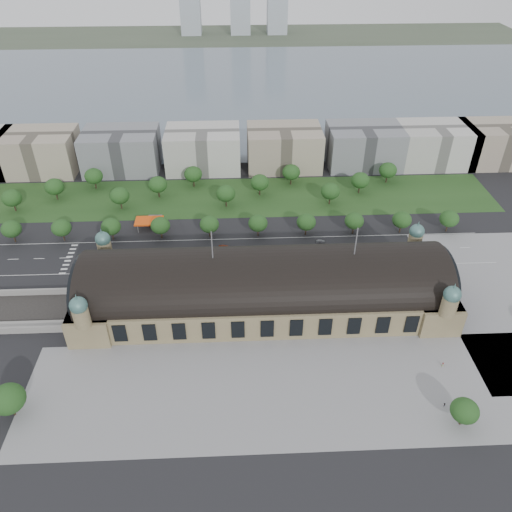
{
  "coord_description": "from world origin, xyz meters",
  "views": [
    {
      "loc": [
        -10.24,
        -155.73,
        138.56
      ],
      "look_at": [
        -2.6,
        16.31,
        14.0
      ],
      "focal_mm": 35.0,
      "sensor_mm": 36.0,
      "label": 1
    }
  ],
  "objects_px": {
    "bus_mid": "(245,259)",
    "parked_car_2": "(98,273)",
    "parked_car_4": "(133,274)",
    "parked_car_0": "(114,272)",
    "traffic_car_5": "(321,241)",
    "parked_car_3": "(192,273)",
    "petrol_station": "(152,220)",
    "traffic_car_3": "(224,247)",
    "bus_east": "(343,257)",
    "pedestrian_4": "(444,405)",
    "parked_car_1": "(145,271)",
    "bus_west": "(254,264)",
    "pedestrian_0": "(443,365)",
    "parked_car_5": "(147,271)",
    "parked_car_6": "(168,274)",
    "traffic_car_2": "(141,264)",
    "traffic_car_4": "(278,259)"
  },
  "relations": [
    {
      "from": "bus_mid",
      "to": "parked_car_2",
      "type": "bearing_deg",
      "value": 98.0
    },
    {
      "from": "traffic_car_3",
      "to": "traffic_car_5",
      "type": "height_order",
      "value": "traffic_car_3"
    },
    {
      "from": "traffic_car_5",
      "to": "parked_car_1",
      "type": "xyz_separation_m",
      "value": [
        -82.96,
        -20.68,
        0.04
      ]
    },
    {
      "from": "parked_car_3",
      "to": "parked_car_1",
      "type": "bearing_deg",
      "value": -124.38
    },
    {
      "from": "traffic_car_5",
      "to": "parked_car_2",
      "type": "distance_m",
      "value": 106.33
    },
    {
      "from": "bus_mid",
      "to": "pedestrian_0",
      "type": "height_order",
      "value": "bus_mid"
    },
    {
      "from": "traffic_car_4",
      "to": "parked_car_1",
      "type": "distance_m",
      "value": 61.02
    },
    {
      "from": "parked_car_2",
      "to": "pedestrian_0",
      "type": "distance_m",
      "value": 149.49
    },
    {
      "from": "bus_west",
      "to": "bus_mid",
      "type": "relative_size",
      "value": 1.1
    },
    {
      "from": "parked_car_1",
      "to": "bus_east",
      "type": "xyz_separation_m",
      "value": [
        91.28,
        5.73,
        0.86
      ]
    },
    {
      "from": "traffic_car_2",
      "to": "parked_car_0",
      "type": "relative_size",
      "value": 1.21
    },
    {
      "from": "parked_car_4",
      "to": "parked_car_5",
      "type": "height_order",
      "value": "parked_car_5"
    },
    {
      "from": "parked_car_0",
      "to": "bus_mid",
      "type": "bearing_deg",
      "value": 65.07
    },
    {
      "from": "bus_east",
      "to": "pedestrian_4",
      "type": "height_order",
      "value": "bus_east"
    },
    {
      "from": "parked_car_4",
      "to": "bus_west",
      "type": "height_order",
      "value": "bus_west"
    },
    {
      "from": "parked_car_5",
      "to": "bus_mid",
      "type": "relative_size",
      "value": 0.47
    },
    {
      "from": "parked_car_3",
      "to": "bus_mid",
      "type": "bearing_deg",
      "value": 81.06
    },
    {
      "from": "petrol_station",
      "to": "pedestrian_4",
      "type": "relative_size",
      "value": 9.05
    },
    {
      "from": "traffic_car_2",
      "to": "traffic_car_4",
      "type": "distance_m",
      "value": 63.34
    },
    {
      "from": "pedestrian_4",
      "to": "bus_west",
      "type": "bearing_deg",
      "value": -97.32
    },
    {
      "from": "parked_car_2",
      "to": "bus_west",
      "type": "distance_m",
      "value": 70.54
    },
    {
      "from": "bus_west",
      "to": "bus_mid",
      "type": "height_order",
      "value": "bus_west"
    },
    {
      "from": "traffic_car_2",
      "to": "parked_car_5",
      "type": "relative_size",
      "value": 1.13
    },
    {
      "from": "traffic_car_5",
      "to": "parked_car_5",
      "type": "height_order",
      "value": "parked_car_5"
    },
    {
      "from": "bus_west",
      "to": "pedestrian_4",
      "type": "height_order",
      "value": "bus_west"
    },
    {
      "from": "petrol_station",
      "to": "pedestrian_4",
      "type": "distance_m",
      "value": 162.37
    },
    {
      "from": "parked_car_1",
      "to": "traffic_car_4",
      "type": "bearing_deg",
      "value": 58.53
    },
    {
      "from": "parked_car_3",
      "to": "parked_car_5",
      "type": "bearing_deg",
      "value": -124.67
    },
    {
      "from": "parked_car_4",
      "to": "bus_east",
      "type": "relative_size",
      "value": 0.34
    },
    {
      "from": "petrol_station",
      "to": "parked_car_0",
      "type": "distance_m",
      "value": 42.19
    },
    {
      "from": "petrol_station",
      "to": "traffic_car_3",
      "type": "distance_m",
      "value": 43.03
    },
    {
      "from": "petrol_station",
      "to": "bus_west",
      "type": "relative_size",
      "value": 1.17
    },
    {
      "from": "petrol_station",
      "to": "parked_car_1",
      "type": "height_order",
      "value": "petrol_station"
    },
    {
      "from": "parked_car_1",
      "to": "parked_car_5",
      "type": "relative_size",
      "value": 1.0
    },
    {
      "from": "parked_car_6",
      "to": "bus_mid",
      "type": "height_order",
      "value": "bus_mid"
    },
    {
      "from": "traffic_car_4",
      "to": "traffic_car_5",
      "type": "relative_size",
      "value": 1.2
    },
    {
      "from": "petrol_station",
      "to": "bus_mid",
      "type": "bearing_deg",
      "value": -36.11
    },
    {
      "from": "parked_car_5",
      "to": "parked_car_6",
      "type": "relative_size",
      "value": 0.95
    },
    {
      "from": "traffic_car_2",
      "to": "parked_car_0",
      "type": "height_order",
      "value": "traffic_car_2"
    },
    {
      "from": "parked_car_3",
      "to": "parked_car_2",
      "type": "bearing_deg",
      "value": -121.2
    },
    {
      "from": "petrol_station",
      "to": "bus_east",
      "type": "xyz_separation_m",
      "value": [
        92.76,
        -34.55,
        -1.38
      ]
    },
    {
      "from": "parked_car_4",
      "to": "bus_east",
      "type": "bearing_deg",
      "value": 58.4
    },
    {
      "from": "parked_car_1",
      "to": "parked_car_4",
      "type": "xyz_separation_m",
      "value": [
        -5.34,
        -1.52,
        -0.07
      ]
    },
    {
      "from": "petrol_station",
      "to": "parked_car_4",
      "type": "relative_size",
      "value": 3.6
    },
    {
      "from": "parked_car_1",
      "to": "parked_car_3",
      "type": "relative_size",
      "value": 1.11
    },
    {
      "from": "traffic_car_4",
      "to": "bus_west",
      "type": "distance_m",
      "value": 12.43
    },
    {
      "from": "traffic_car_5",
      "to": "parked_car_3",
      "type": "height_order",
      "value": "parked_car_3"
    },
    {
      "from": "parked_car_4",
      "to": "parked_car_0",
      "type": "bearing_deg",
      "value": -136.04
    },
    {
      "from": "pedestrian_0",
      "to": "bus_east",
      "type": "bearing_deg",
      "value": 89.06
    },
    {
      "from": "pedestrian_4",
      "to": "parked_car_3",
      "type": "bearing_deg",
      "value": -84.95
    }
  ]
}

